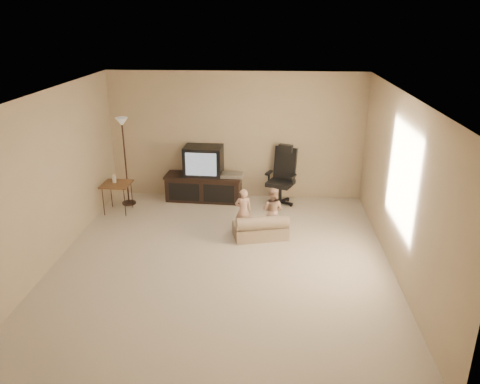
% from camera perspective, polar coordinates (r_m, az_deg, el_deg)
% --- Properties ---
extents(floor, '(5.50, 5.50, 0.00)m').
position_cam_1_polar(floor, '(7.14, -2.15, -8.41)').
color(floor, beige).
rests_on(floor, ground).
extents(room_shell, '(5.50, 5.50, 5.50)m').
position_cam_1_polar(room_shell, '(6.53, -2.33, 3.28)').
color(room_shell, silver).
rests_on(room_shell, floor).
extents(tv_stand, '(1.55, 0.64, 1.10)m').
position_cam_1_polar(tv_stand, '(9.29, -4.39, 1.73)').
color(tv_stand, black).
rests_on(tv_stand, floor).
extents(office_chair, '(0.70, 0.71, 1.15)m').
position_cam_1_polar(office_chair, '(9.12, 5.12, 1.08)').
color(office_chair, black).
rests_on(office_chair, floor).
extents(side_table, '(0.52, 0.52, 0.76)m').
position_cam_1_polar(side_table, '(8.95, -14.85, 0.92)').
color(side_table, brown).
rests_on(side_table, floor).
extents(floor_lamp, '(0.27, 0.27, 1.71)m').
position_cam_1_polar(floor_lamp, '(9.08, -14.01, 5.93)').
color(floor_lamp, black).
rests_on(floor_lamp, floor).
extents(child_sofa, '(0.96, 0.69, 0.43)m').
position_cam_1_polar(child_sofa, '(7.76, 2.57, -4.46)').
color(child_sofa, gray).
rests_on(child_sofa, floor).
extents(toddler_left, '(0.31, 0.24, 0.78)m').
position_cam_1_polar(toddler_left, '(7.89, 0.41, -2.28)').
color(toddler_left, '#D6A386').
rests_on(toddler_left, floor).
extents(toddler_right, '(0.44, 0.34, 0.80)m').
position_cam_1_polar(toddler_right, '(7.90, 3.95, -2.23)').
color(toddler_right, '#D6A386').
rests_on(toddler_right, floor).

